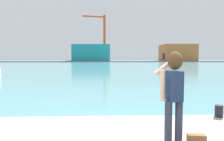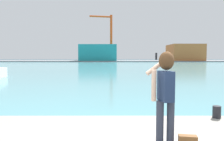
# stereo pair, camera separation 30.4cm
# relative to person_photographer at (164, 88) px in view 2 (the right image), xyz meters

# --- Properties ---
(ground_plane) EXTENTS (220.00, 220.00, 0.00)m
(ground_plane) POSITION_rel_person_photographer_xyz_m (-0.37, 49.94, -1.58)
(ground_plane) COLOR #334751
(harbor_water) EXTENTS (140.00, 100.00, 0.02)m
(harbor_water) POSITION_rel_person_photographer_xyz_m (-0.37, 51.94, -1.57)
(harbor_water) COLOR #599EA8
(harbor_water) RESTS_ON ground_plane
(far_shore_dock) EXTENTS (140.00, 20.00, 0.40)m
(far_shore_dock) POSITION_rel_person_photographer_xyz_m (-0.37, 91.94, -1.38)
(far_shore_dock) COLOR gray
(far_shore_dock) RESTS_ON ground_plane
(person_photographer) EXTENTS (0.53, 0.54, 1.74)m
(person_photographer) POSITION_rel_person_photographer_xyz_m (0.00, 0.00, 0.00)
(person_photographer) COLOR #2D3342
(person_photographer) RESTS_ON quay_promenade
(harbor_bollard) EXTENTS (0.21, 0.21, 0.32)m
(harbor_bollard) POSITION_rel_person_photographer_xyz_m (1.83, 1.73, -0.90)
(harbor_bollard) COLOR black
(harbor_bollard) RESTS_ON quay_promenade
(warehouse_left) EXTENTS (15.49, 13.63, 6.74)m
(warehouse_left) POSITION_rel_person_photographer_xyz_m (-6.84, 89.79, 2.19)
(warehouse_left) COLOR teal
(warehouse_left) RESTS_ON far_shore_dock
(warehouse_right) EXTENTS (13.12, 13.52, 6.91)m
(warehouse_right) POSITION_rel_person_photographer_xyz_m (30.39, 89.56, 2.27)
(warehouse_right) COLOR #B26633
(warehouse_right) RESTS_ON far_shore_dock
(port_crane) EXTENTS (9.57, 2.76, 19.29)m
(port_crane) POSITION_rel_person_photographer_xyz_m (-2.18, 88.50, 10.14)
(port_crane) COLOR #D84C19
(port_crane) RESTS_ON far_shore_dock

